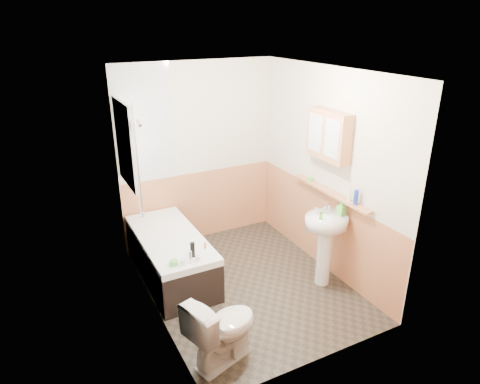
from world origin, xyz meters
The scene contains 26 objects.
floor centered at (0.00, 0.00, 0.00)m, with size 2.80×2.80×0.00m, color #29241D.
ceiling centered at (0.00, 0.00, 2.50)m, with size 2.80×2.80×0.00m, color white.
wall_back centered at (0.00, 1.41, 1.25)m, with size 2.20×0.02×2.50m, color beige.
wall_front centered at (0.00, -1.41, 1.25)m, with size 2.20×0.02×2.50m, color beige.
wall_left centered at (-1.11, 0.00, 1.25)m, with size 0.02×2.80×2.50m, color beige.
wall_right centered at (1.11, 0.00, 1.25)m, with size 0.02×2.80×2.50m, color beige.
wainscot_right centered at (1.09, 0.00, 0.50)m, with size 0.01×2.80×1.00m, color tan.
wainscot_front centered at (0.00, -1.39, 0.50)m, with size 2.20×0.01×1.00m, color tan.
wainscot_back centered at (0.00, 1.39, 0.50)m, with size 2.20×0.01×1.00m, color tan.
tile_cladding_left centered at (-1.09, 0.00, 1.25)m, with size 0.01×2.80×2.50m, color white.
tile_return_back centered at (-0.73, 1.39, 1.75)m, with size 0.75×0.01×1.50m, color white.
window centered at (-1.06, 0.95, 1.65)m, with size 0.03×0.79×0.99m.
bathtub centered at (-0.73, 0.58, 0.29)m, with size 0.70×1.58×0.70m.
shower_riser centered at (-1.04, 0.50, 1.65)m, with size 0.11×0.09×1.28m.
toilet centered at (-0.76, -0.98, 0.35)m, with size 0.40×0.72×0.70m, color white.
sink centered at (0.84, -0.39, 0.64)m, with size 0.53×0.42×1.01m.
pine_shelf centered at (1.04, -0.18, 1.07)m, with size 0.10×1.33×0.03m, color tan.
medicine_cabinet centered at (1.01, -0.09, 1.75)m, with size 0.16×0.63×0.57m.
foam_can centered at (1.04, -0.61, 1.17)m, with size 0.05×0.05×0.17m, color #19339E.
green_bottle centered at (1.04, -0.50, 1.18)m, with size 0.04×0.04×0.20m, color silver.
black_jar centered at (1.04, 0.23, 1.10)m, with size 0.06×0.06×0.04m, color #59C647.
soap_bottle centered at (0.98, -0.45, 0.94)m, with size 0.08×0.17×0.08m, color #59C647.
clear_bottle centered at (0.71, -0.44, 0.95)m, with size 0.04×0.04×0.10m, color #59C647.
blue_gel centered at (-0.66, -0.01, 0.65)m, with size 0.05×0.03×0.18m, color black.
cream_jar centered at (-0.90, -0.07, 0.59)m, with size 0.09×0.09×0.06m, color #59C647.
orange_bottle centered at (-0.47, 0.10, 0.60)m, with size 0.03×0.03×0.08m, color orange.
Camera 1 is at (-2.06, -3.85, 2.98)m, focal length 32.00 mm.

